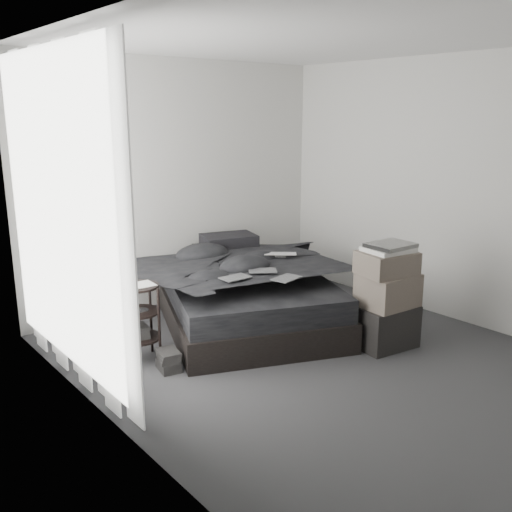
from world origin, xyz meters
TOP-DOWN VIEW (x-y plane):
  - floor at (0.00, 0.00)m, footprint 3.60×4.20m
  - ceiling at (0.00, 0.00)m, footprint 3.60×4.20m
  - wall_back at (0.00, 2.10)m, footprint 3.60×0.01m
  - wall_left at (-1.80, 0.00)m, footprint 0.01×4.20m
  - wall_right at (1.80, 0.00)m, footprint 0.01×4.20m
  - window_left at (-1.78, 0.90)m, footprint 0.02×2.00m
  - curtain_left at (-1.73, 0.90)m, footprint 0.06×2.12m
  - bed at (0.05, 1.02)m, footprint 2.18×2.44m
  - mattress at (0.05, 1.02)m, footprint 2.10×2.36m
  - duvet at (0.03, 0.97)m, footprint 2.03×2.16m
  - pillow_lower at (0.31, 1.76)m, footprint 0.72×0.61m
  - pillow_upper at (0.36, 1.72)m, footprint 0.65×0.54m
  - laptop at (0.41, 0.92)m, footprint 0.38×0.37m
  - comic_a at (-0.38, 0.62)m, footprint 0.26×0.17m
  - comic_b at (-0.05, 0.64)m, footprint 0.30×0.28m
  - comic_c at (-0.05, 0.32)m, footprint 0.28×0.22m
  - side_stand at (-1.17, 0.92)m, footprint 0.43×0.43m
  - papers at (-1.16, 0.90)m, footprint 0.27×0.21m
  - floor_books at (-1.09, 0.60)m, footprint 0.20×0.25m
  - box_lower at (0.68, -0.19)m, footprint 0.57×0.47m
  - box_mid at (0.69, -0.20)m, footprint 0.51×0.42m
  - box_upper at (0.67, -0.19)m, footprint 0.52×0.45m
  - art_book_white at (0.68, -0.19)m, footprint 0.43×0.37m
  - art_book_snake at (0.69, -0.20)m, footprint 0.39×0.32m

SIDE VIEW (x-z plane):
  - floor at x=0.00m, z-range -0.01..0.01m
  - floor_books at x=-1.09m, z-range 0.00..0.16m
  - bed at x=0.05m, z-range 0.00..0.27m
  - box_lower at x=0.68m, z-range 0.00..0.38m
  - side_stand at x=-1.17m, z-range 0.00..0.66m
  - mattress at x=0.05m, z-range 0.27..0.49m
  - box_mid at x=0.69m, z-range 0.38..0.67m
  - pillow_lower at x=0.31m, z-range 0.49..0.62m
  - duvet at x=0.03m, z-range 0.49..0.72m
  - papers at x=-1.16m, z-range 0.66..0.67m
  - pillow_upper at x=0.36m, z-range 0.62..0.75m
  - comic_a at x=-0.38m, z-range 0.72..0.73m
  - comic_b at x=-0.05m, z-range 0.73..0.74m
  - laptop at x=0.41m, z-range 0.72..0.75m
  - comic_c at x=-0.05m, z-range 0.73..0.74m
  - box_upper at x=0.67m, z-range 0.67..0.88m
  - art_book_white at x=0.68m, z-range 0.88..0.91m
  - art_book_snake at x=0.69m, z-range 0.91..0.95m
  - curtain_left at x=-1.73m, z-range 0.04..2.52m
  - wall_back at x=0.00m, z-range 0.00..2.60m
  - wall_left at x=-1.80m, z-range 0.00..2.60m
  - wall_right at x=1.80m, z-range 0.00..2.60m
  - window_left at x=-1.78m, z-range 0.20..2.50m
  - ceiling at x=0.00m, z-range 2.60..2.60m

